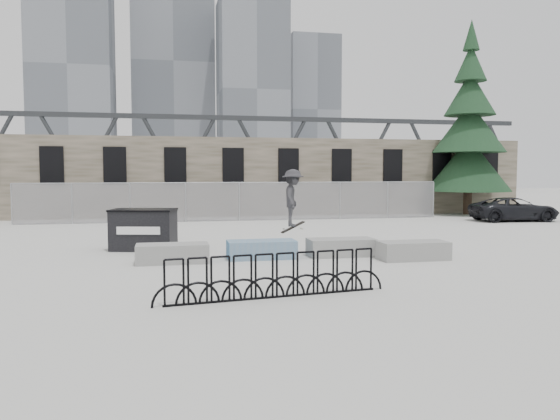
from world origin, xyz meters
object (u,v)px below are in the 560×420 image
object	(u,v)px
planter_far_left	(172,253)
suv	(514,209)
planter_center_left	(262,249)
planter_center_right	(341,247)
bike_rack	(275,276)
planter_offset	(413,250)
dumpster	(144,229)
skateboarder	(293,198)
spruce_tree	(469,137)

from	to	relation	value
planter_far_left	suv	size ratio (longest dim) A/B	0.45
planter_center_left	suv	xyz separation A→B (m)	(14.97, 9.44, 0.33)
planter_center_left	planter_center_right	world-z (taller)	same
planter_far_left	bike_rack	size ratio (longest dim) A/B	0.41
planter_center_left	bike_rack	distance (m)	5.07
bike_rack	suv	distance (m)	21.26
planter_offset	suv	size ratio (longest dim) A/B	0.45
planter_far_left	planter_center_right	bearing A→B (deg)	2.50
planter_offset	planter_center_right	bearing A→B (deg)	149.75
dumpster	skateboarder	size ratio (longest dim) A/B	1.14
bike_rack	planter_offset	bearing A→B (deg)	38.77
bike_rack	spruce_tree	world-z (taller)	spruce_tree
planter_offset	spruce_tree	distance (m)	19.01
planter_offset	bike_rack	size ratio (longest dim) A/B	0.41
planter_far_left	dumpster	size ratio (longest dim) A/B	0.88
skateboarder	planter_center_left	bearing A→B (deg)	139.45
planter_center_right	skateboarder	distance (m)	2.11
planter_far_left	dumpster	xyz separation A→B (m)	(-0.89, 2.84, 0.39)
planter_far_left	bike_rack	world-z (taller)	bike_rack
skateboarder	planter_center_right	bearing A→B (deg)	-104.62
planter_center_left	planter_center_right	size ratio (longest dim) A/B	1.00
spruce_tree	suv	xyz separation A→B (m)	(-0.02, -4.54, -4.04)
bike_rack	planter_center_right	bearing A→B (deg)	58.65
planter_center_right	spruce_tree	bearing A→B (deg)	48.16
dumpster	suv	size ratio (longest dim) A/B	0.51
planter_center_left	skateboarder	world-z (taller)	skateboarder
spruce_tree	skateboarder	distance (m)	19.39
planter_center_right	planter_offset	bearing A→B (deg)	-30.25
planter_offset	dumpster	world-z (taller)	dumpster
planter_offset	dumpster	bearing A→B (deg)	154.52
planter_center_left	bike_rack	world-z (taller)	bike_rack
bike_rack	suv	world-z (taller)	suv
dumpster	bike_rack	bearing A→B (deg)	-55.95
planter_center_left	spruce_tree	bearing A→B (deg)	43.00
planter_center_right	suv	bearing A→B (deg)	37.11
planter_offset	bike_rack	bearing A→B (deg)	-141.23
planter_center_left	planter_offset	size ratio (longest dim) A/B	1.00
suv	spruce_tree	bearing A→B (deg)	4.73
planter_far_left	suv	xyz separation A→B (m)	(17.55, 9.70, 0.33)
planter_center_left	planter_center_right	bearing A→B (deg)	-0.87
planter_offset	suv	xyz separation A→B (m)	(10.69, 10.55, 0.33)
planter_center_right	planter_center_left	bearing A→B (deg)	179.13
planter_offset	dumpster	size ratio (longest dim) A/B	0.88
planter_center_left	skateboarder	size ratio (longest dim) A/B	1.01
planter_far_left	spruce_tree	distance (m)	23.03
planter_center_right	dumpster	size ratio (longest dim) A/B	0.88
planter_offset	spruce_tree	xyz separation A→B (m)	(10.71, 15.09, 4.37)
planter_far_left	spruce_tree	size ratio (longest dim) A/B	0.17
planter_center_right	planter_offset	distance (m)	2.13
bike_rack	planter_center_left	bearing A→B (deg)	83.18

